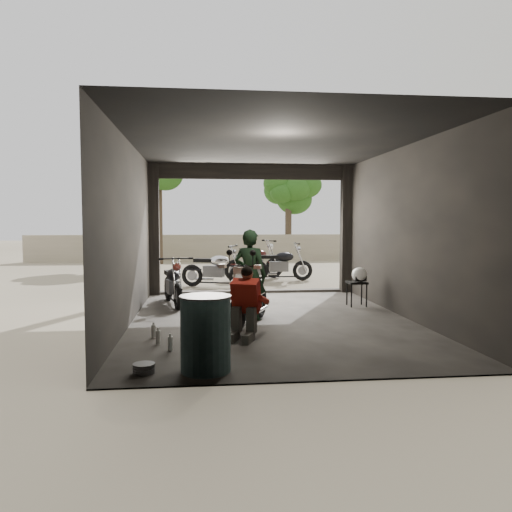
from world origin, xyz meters
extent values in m
plane|color=#7A6D56|center=(0.00, 0.00, 0.00)|extent=(80.00, 80.00, 0.00)
cube|color=#2D2B28|center=(0.00, 0.00, 0.01)|extent=(5.00, 7.00, 0.02)
plane|color=black|center=(0.00, 0.00, 3.20)|extent=(7.00, 7.00, 0.00)
cube|color=black|center=(0.00, -3.50, 1.60)|extent=(5.00, 0.02, 3.20)
cube|color=black|center=(-2.50, 0.00, 1.60)|extent=(0.02, 7.00, 3.20)
cube|color=black|center=(2.50, 0.00, 1.60)|extent=(0.02, 7.00, 3.20)
cube|color=black|center=(-2.38, 3.38, 1.60)|extent=(0.24, 0.24, 3.20)
cube|color=black|center=(2.38, 3.38, 1.60)|extent=(0.24, 0.24, 3.20)
cube|color=black|center=(0.00, 3.42, 3.02)|extent=(5.00, 0.16, 0.36)
cube|color=#2D2B28|center=(0.00, 3.50, 0.04)|extent=(5.00, 0.25, 0.08)
cube|color=gray|center=(0.00, 14.00, 0.60)|extent=(18.00, 0.30, 1.20)
cylinder|color=#382B1E|center=(-3.00, 12.50, 1.79)|extent=(0.30, 0.30, 3.58)
ellipsoid|color=#1E4C14|center=(-3.00, 12.50, 4.03)|extent=(2.20, 2.20, 3.14)
cylinder|color=#382B1E|center=(2.80, 14.00, 1.60)|extent=(0.30, 0.30, 3.20)
ellipsoid|color=#1E4C14|center=(2.80, 14.00, 3.60)|extent=(2.20, 2.20, 2.80)
imported|color=black|center=(-0.38, 0.10, 0.83)|extent=(0.72, 0.62, 1.67)
cube|color=black|center=(2.00, 1.27, 0.52)|extent=(0.39, 0.39, 0.04)
cylinder|color=black|center=(1.84, 1.11, 0.26)|extent=(0.03, 0.03, 0.52)
cylinder|color=black|center=(2.16, 1.11, 0.26)|extent=(0.03, 0.03, 0.52)
cylinder|color=black|center=(1.84, 1.43, 0.26)|extent=(0.03, 0.03, 0.52)
cylinder|color=black|center=(2.16, 1.43, 0.26)|extent=(0.03, 0.03, 0.52)
ellipsoid|color=white|center=(2.04, 1.21, 0.69)|extent=(0.37, 0.38, 0.31)
cylinder|color=#426B6F|center=(-1.22, -3.00, 0.46)|extent=(0.67, 0.67, 0.92)
cylinder|color=black|center=(3.53, 4.42, 0.98)|extent=(0.08, 0.08, 1.97)
cylinder|color=white|center=(3.53, 4.40, 1.79)|extent=(0.72, 0.03, 0.72)
camera|label=1|loc=(-1.28, -8.87, 1.81)|focal=35.00mm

